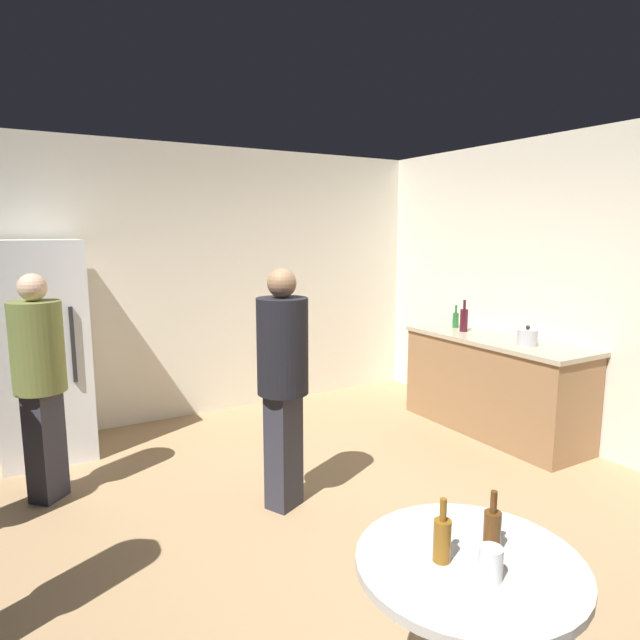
# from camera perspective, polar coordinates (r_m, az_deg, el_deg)

# --- Properties ---
(ground_plane) EXTENTS (5.20, 5.20, 0.10)m
(ground_plane) POSITION_cam_1_polar(r_m,az_deg,el_deg) (3.71, 0.21, -21.86)
(ground_plane) COLOR #9E7C56
(wall_back) EXTENTS (5.32, 0.06, 2.70)m
(wall_back) POSITION_cam_1_polar(r_m,az_deg,el_deg) (5.63, -13.55, 3.70)
(wall_back) COLOR silver
(wall_back) RESTS_ON ground_plane
(wall_side_right) EXTENTS (0.06, 5.20, 2.70)m
(wall_side_right) POSITION_cam_1_polar(r_m,az_deg,el_deg) (5.08, 26.72, 2.40)
(wall_side_right) COLOR silver
(wall_side_right) RESTS_ON ground_plane
(refrigerator) EXTENTS (0.70, 0.68, 1.80)m
(refrigerator) POSITION_cam_1_polar(r_m,az_deg,el_deg) (5.04, -27.03, -2.87)
(refrigerator) COLOR white
(refrigerator) RESTS_ON ground_plane
(kitchen_counter) EXTENTS (0.64, 1.82, 0.90)m
(kitchen_counter) POSITION_cam_1_polar(r_m,az_deg,el_deg) (5.39, 17.60, -6.43)
(kitchen_counter) COLOR olive
(kitchen_counter) RESTS_ON ground_plane
(kettle) EXTENTS (0.24, 0.17, 0.18)m
(kettle) POSITION_cam_1_polar(r_m,az_deg,el_deg) (5.00, 20.78, -1.70)
(kettle) COLOR #B2B2B7
(kettle) RESTS_ON kitchen_counter
(wine_bottle_on_counter) EXTENTS (0.08, 0.08, 0.31)m
(wine_bottle_on_counter) POSITION_cam_1_polar(r_m,az_deg,el_deg) (5.51, 14.74, 0.06)
(wine_bottle_on_counter) COLOR #3F141E
(wine_bottle_on_counter) RESTS_ON kitchen_counter
(beer_bottle_on_counter) EXTENTS (0.06, 0.06, 0.23)m
(beer_bottle_on_counter) POSITION_cam_1_polar(r_m,az_deg,el_deg) (5.71, 13.92, 0.06)
(beer_bottle_on_counter) COLOR #26662D
(beer_bottle_on_counter) RESTS_ON kitchen_counter
(foreground_table) EXTENTS (0.80, 0.80, 0.73)m
(foreground_table) POSITION_cam_1_polar(r_m,az_deg,el_deg) (2.21, 15.20, -25.20)
(foreground_table) COLOR beige
(foreground_table) RESTS_ON ground_plane
(beer_bottle_amber) EXTENTS (0.06, 0.06, 0.23)m
(beer_bottle_amber) POSITION_cam_1_polar(r_m,az_deg,el_deg) (2.08, 12.59, -21.30)
(beer_bottle_amber) COLOR #8C5919
(beer_bottle_amber) RESTS_ON foreground_table
(beer_bottle_brown) EXTENTS (0.06, 0.06, 0.23)m
(beer_bottle_brown) POSITION_cam_1_polar(r_m,az_deg,el_deg) (2.17, 17.47, -20.09)
(beer_bottle_brown) COLOR #593314
(beer_bottle_brown) RESTS_ON foreground_table
(plastic_cup_white) EXTENTS (0.08, 0.08, 0.11)m
(plastic_cup_white) POSITION_cam_1_polar(r_m,az_deg,el_deg) (2.05, 17.31, -23.00)
(plastic_cup_white) COLOR white
(plastic_cup_white) RESTS_ON foreground_table
(person_in_olive_shirt) EXTENTS (0.48, 0.48, 1.59)m
(person_in_olive_shirt) POSITION_cam_1_polar(r_m,az_deg,el_deg) (4.20, -27.17, -4.74)
(person_in_olive_shirt) COLOR #2D2D38
(person_in_olive_shirt) RESTS_ON ground_plane
(person_in_black_shirt) EXTENTS (0.45, 0.45, 1.63)m
(person_in_black_shirt) POSITION_cam_1_polar(r_m,az_deg,el_deg) (3.64, -3.89, -5.33)
(person_in_black_shirt) COLOR #2D2D38
(person_in_black_shirt) RESTS_ON ground_plane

